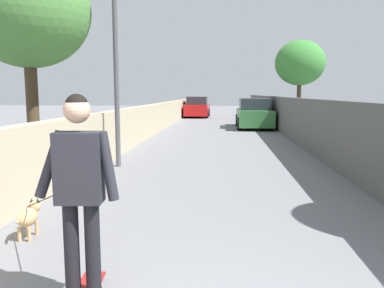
# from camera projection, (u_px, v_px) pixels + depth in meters

# --- Properties ---
(ground_plane) EXTENTS (80.00, 80.00, 0.00)m
(ground_plane) POSITION_uv_depth(u_px,v_px,m) (218.00, 138.00, 15.69)
(ground_plane) COLOR slate
(wall_left) EXTENTS (48.00, 0.30, 1.31)m
(wall_left) POSITION_uv_depth(u_px,v_px,m) (136.00, 125.00, 13.87)
(wall_left) COLOR tan
(wall_left) RESTS_ON ground
(fence_right) EXTENTS (48.00, 0.30, 1.63)m
(fence_right) POSITION_uv_depth(u_px,v_px,m) (303.00, 122.00, 13.38)
(fence_right) COLOR #4C4C4C
(fence_right) RESTS_ON ground
(tree_left_near) EXTENTS (2.96, 2.96, 5.13)m
(tree_left_near) POSITION_uv_depth(u_px,v_px,m) (27.00, 11.00, 9.14)
(tree_left_near) COLOR #473523
(tree_left_near) RESTS_ON ground
(tree_right_far) EXTENTS (2.55, 2.55, 4.51)m
(tree_right_far) POSITION_uv_depth(u_px,v_px,m) (300.00, 63.00, 19.87)
(tree_right_far) COLOR #473523
(tree_right_far) RESTS_ON ground
(lamp_post) EXTENTS (0.36, 0.36, 4.70)m
(lamp_post) POSITION_uv_depth(u_px,v_px,m) (115.00, 35.00, 9.15)
(lamp_post) COLOR #4C4C51
(lamp_post) RESTS_ON ground
(person_skateboarder) EXTENTS (0.25, 0.71, 1.72)m
(person_skateboarder) POSITION_uv_depth(u_px,v_px,m) (80.00, 179.00, 3.22)
(person_skateboarder) COLOR black
(person_skateboarder) RESTS_ON skateboard
(dog) EXTENTS (1.71, 1.36, 1.06)m
(dog) POSITION_uv_depth(u_px,v_px,m) (29.00, 216.00, 4.83)
(dog) COLOR tan
(dog) RESTS_ON ground
(car_near) EXTENTS (4.19, 1.80, 1.54)m
(car_near) POSITION_uv_depth(u_px,v_px,m) (254.00, 114.00, 20.12)
(car_near) COLOR #336B38
(car_near) RESTS_ON ground
(car_far) EXTENTS (4.32, 1.80, 1.54)m
(car_far) POSITION_uv_depth(u_px,v_px,m) (197.00, 108.00, 29.38)
(car_far) COLOR #B71414
(car_far) RESTS_ON ground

